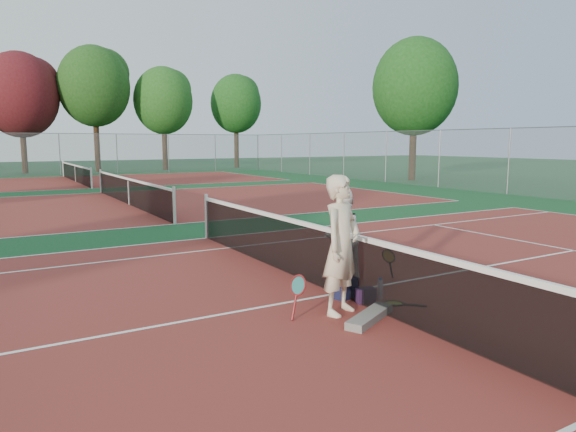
{
  "coord_description": "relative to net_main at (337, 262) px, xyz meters",
  "views": [
    {
      "loc": [
        -4.6,
        -6.34,
        2.36
      ],
      "look_at": [
        0.0,
        1.51,
        1.05
      ],
      "focal_mm": 32.0,
      "sensor_mm": 36.0,
      "label": 1
    }
  ],
  "objects": [
    {
      "name": "ground",
      "position": [
        0.0,
        0.0,
        -0.51
      ],
      "size": [
        130.0,
        130.0,
        0.0
      ],
      "primitive_type": "plane",
      "color": "#103D1D",
      "rests_on": "ground"
    },
    {
      "name": "court_main",
      "position": [
        0.0,
        0.0,
        -0.51
      ],
      "size": [
        23.77,
        10.97,
        0.01
      ],
      "primitive_type": "cube",
      "color": "maroon",
      "rests_on": "ground"
    },
    {
      "name": "court_far_a",
      "position": [
        0.0,
        13.5,
        -0.51
      ],
      "size": [
        23.77,
        10.97,
        0.01
      ],
      "primitive_type": "cube",
      "color": "maroon",
      "rests_on": "ground"
    },
    {
      "name": "court_far_b",
      "position": [
        0.0,
        27.0,
        -0.51
      ],
      "size": [
        23.77,
        10.97,
        0.01
      ],
      "primitive_type": "cube",
      "color": "maroon",
      "rests_on": "ground"
    },
    {
      "name": "net_main",
      "position": [
        0.0,
        0.0,
        0.0
      ],
      "size": [
        0.1,
        10.98,
        1.02
      ],
      "primitive_type": null,
      "color": "black",
      "rests_on": "ground"
    },
    {
      "name": "net_far_a",
      "position": [
        0.0,
        13.5,
        0.0
      ],
      "size": [
        0.1,
        10.98,
        1.02
      ],
      "primitive_type": null,
      "color": "black",
      "rests_on": "ground"
    },
    {
      "name": "net_far_b",
      "position": [
        0.0,
        27.0,
        0.0
      ],
      "size": [
        0.1,
        10.98,
        1.02
      ],
      "primitive_type": null,
      "color": "black",
      "rests_on": "ground"
    },
    {
      "name": "fence_back",
      "position": [
        0.0,
        34.0,
        0.99
      ],
      "size": [
        32.0,
        0.06,
        3.0
      ],
      "primitive_type": null,
      "color": "slate",
      "rests_on": "ground"
    },
    {
      "name": "fence_right",
      "position": [
        16.0,
        6.75,
        0.99
      ],
      "size": [
        0.06,
        54.5,
        3.0
      ],
      "primitive_type": null,
      "rotation": [
        0.0,
        0.0,
        1.57
      ],
      "color": "slate",
      "rests_on": "ground"
    },
    {
      "name": "player_a",
      "position": [
        -0.49,
        -0.77,
        0.45
      ],
      "size": [
        0.83,
        0.71,
        1.93
      ],
      "primitive_type": "imported",
      "rotation": [
        0.0,
        0.0,
        0.43
      ],
      "color": "beige",
      "rests_on": "ground"
    },
    {
      "name": "player_b",
      "position": [
        0.56,
        0.64,
        0.26
      ],
      "size": [
        0.86,
        0.74,
        1.55
      ],
      "primitive_type": "imported",
      "rotation": [
        0.0,
        0.0,
        3.37
      ],
      "color": "white",
      "rests_on": "ground"
    },
    {
      "name": "racket_red",
      "position": [
        -1.09,
        -0.62,
        -0.22
      ],
      "size": [
        0.32,
        0.34,
        0.58
      ],
      "primitive_type": null,
      "rotation": [
        0.0,
        0.0,
        0.48
      ],
      "color": "maroon",
      "rests_on": "ground"
    },
    {
      "name": "racket_black_held",
      "position": [
        1.23,
        0.2,
        -0.24
      ],
      "size": [
        0.38,
        0.37,
        0.55
      ],
      "primitive_type": null,
      "rotation": [
        0.0,
        0.0,
        3.59
      ],
      "color": "black",
      "rests_on": "ground"
    },
    {
      "name": "racket_spare",
      "position": [
        0.42,
        -0.86,
        -0.49
      ],
      "size": [
        0.6,
        0.63,
        0.03
      ],
      "primitive_type": null,
      "rotation": [
        0.0,
        0.0,
        2.29
      ],
      "color": "black",
      "rests_on": "ground"
    },
    {
      "name": "sports_bag_navy",
      "position": [
        -0.01,
        -0.22,
        -0.36
      ],
      "size": [
        0.44,
        0.36,
        0.3
      ],
      "primitive_type": "cube",
      "rotation": [
        0.0,
        0.0,
        0.29
      ],
      "color": "black",
      "rests_on": "ground"
    },
    {
      "name": "sports_bag_purple",
      "position": [
        0.1,
        -0.58,
        -0.4
      ],
      "size": [
        0.31,
        0.25,
        0.22
      ],
      "primitive_type": "cube",
      "rotation": [
        0.0,
        0.0,
        -0.26
      ],
      "color": "#24112D",
      "rests_on": "ground"
    },
    {
      "name": "net_cover_canvas",
      "position": [
        -0.33,
        -1.22,
        -0.46
      ],
      "size": [
        1.03,
        0.68,
        0.11
      ],
      "primitive_type": "cube",
      "rotation": [
        0.0,
        0.0,
        0.47
      ],
      "color": "slate",
      "rests_on": "ground"
    },
    {
      "name": "water_bottle",
      "position": [
        0.4,
        -0.56,
        -0.36
      ],
      "size": [
        0.09,
        0.09,
        0.3
      ],
      "primitive_type": "cylinder",
      "color": "silver",
      "rests_on": "ground"
    },
    {
      "name": "tree_back_maroon",
      "position": [
        -2.04,
        38.22,
        5.4
      ],
      "size": [
        5.62,
        5.62,
        9.16
      ],
      "color": "#382314",
      "rests_on": "ground"
    },
    {
      "name": "tree_back_3",
      "position": [
        3.22,
        37.52,
        6.25
      ],
      "size": [
        5.56,
        5.56,
        9.98
      ],
      "color": "#382314",
      "rests_on": "ground"
    },
    {
      "name": "tree_back_4",
      "position": [
        8.73,
        37.32,
        5.34
      ],
      "size": [
        4.94,
        4.94,
        8.71
      ],
      "color": "#382314",
      "rests_on": "ground"
    },
    {
      "name": "tree_back_5",
      "position": [
        15.87,
        38.19,
        5.39
      ],
      "size": [
        4.72,
        4.72,
        8.65
      ],
      "color": "#382314",
      "rests_on": "ground"
    },
    {
      "name": "tree_right_1",
      "position": [
        18.57,
        17.69,
        5.23
      ],
      "size": [
        5.2,
        5.2,
        8.76
      ],
      "color": "#382314",
      "rests_on": "ground"
    }
  ]
}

